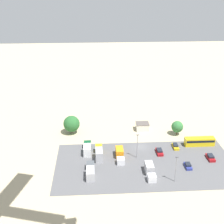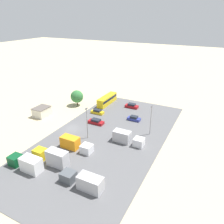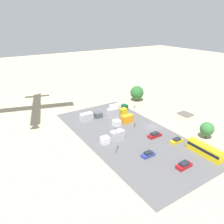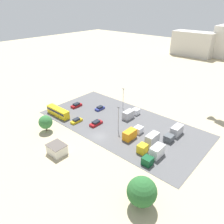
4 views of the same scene
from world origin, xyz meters
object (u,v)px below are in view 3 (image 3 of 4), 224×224
object	(u,v)px
shed_building	(185,117)
parked_truck_2	(124,120)
parked_truck_4	(90,116)
parked_truck_3	(118,108)
parked_truck_0	(114,136)
bus	(205,150)
parked_car_2	(155,135)
parked_car_3	(177,141)
parked_car_1	(184,165)
parked_truck_1	(116,112)
parked_car_0	(148,154)

from	to	relation	value
shed_building	parked_truck_2	distance (m)	23.30
parked_truck_4	parked_truck_3	bearing A→B (deg)	94.51
parked_truck_0	parked_truck_3	xyz separation A→B (m)	(19.16, -14.44, 0.10)
parked_truck_3	parked_truck_4	xyz separation A→B (m)	(-1.08, 13.64, -0.11)
bus	parked_car_2	bearing A→B (deg)	-73.45
shed_building	bus	size ratio (longest dim) A/B	0.48
bus	parked_truck_4	world-z (taller)	bus
parked_truck_2	parked_truck_4	distance (m)	13.42
shed_building	parked_truck_2	xyz separation A→B (m)	(10.69, 20.70, -0.09)
bus	parked_car_3	distance (m)	9.11
parked_truck_0	parked_truck_2	bearing A→B (deg)	-50.26
shed_building	parked_truck_4	bearing A→B (deg)	55.66
parked_truck_3	parked_truck_4	size ratio (longest dim) A/B	0.92
shed_building	parked_truck_3	bearing A→B (deg)	37.11
parked_car_1	parked_truck_2	bearing A→B (deg)	-4.73
parked_car_3	parked_truck_3	xyz separation A→B (m)	(31.05, 1.26, 0.84)
parked_car_2	parked_truck_3	bearing A→B (deg)	175.17
bus	parked_car_1	bearing A→B (deg)	4.58
shed_building	parked_truck_0	distance (m)	30.82
parked_car_2	parked_truck_2	size ratio (longest dim) A/B	0.57
parked_truck_0	parked_truck_2	size ratio (longest dim) A/B	0.97
bus	parked_truck_3	distance (m)	40.09
parked_truck_3	parked_truck_4	bearing A→B (deg)	-85.49
parked_truck_0	parked_truck_4	distance (m)	18.10
parked_car_1	parked_truck_1	distance (m)	37.01
bus	parked_truck_3	world-z (taller)	parked_truck_3
parked_car_0	parked_truck_0	distance (m)	13.12
parked_car_0	parked_car_2	bearing A→B (deg)	128.08
parked_car_2	parked_truck_2	bearing A→B (deg)	-170.40
bus	parked_truck_0	xyz separation A→B (m)	(20.85, 16.93, -0.29)
parked_car_3	parked_truck_3	size ratio (longest dim) A/B	0.53
bus	parked_car_2	size ratio (longest dim) A/B	2.22
parked_truck_0	parked_truck_3	bearing A→B (deg)	-37.00
parked_truck_0	bus	bearing A→B (deg)	-140.93
shed_building	parked_car_0	distance (m)	29.51
parked_truck_1	parked_truck_4	distance (m)	10.49
parked_car_3	parked_truck_2	world-z (taller)	parked_truck_2
parked_car_2	parked_truck_2	world-z (taller)	parked_truck_2
parked_car_2	parked_truck_3	world-z (taller)	parked_truck_3
parked_car_2	parked_truck_3	size ratio (longest dim) A/B	0.58
parked_car_1	parked_car_3	world-z (taller)	parked_car_1
parked_car_3	parked_truck_4	xyz separation A→B (m)	(29.98, 14.90, 0.73)
parked_car_2	parked_truck_4	xyz separation A→B (m)	(23.56, 11.56, 0.72)
parked_car_3	parked_truck_0	bearing A→B (deg)	52.86
parked_car_1	parked_truck_0	distance (m)	22.90
parked_car_0	parked_truck_2	xyz separation A→B (m)	(21.06, -6.92, 0.72)
parked_truck_4	parked_car_1	bearing A→B (deg)	9.64
bus	parked_truck_2	distance (m)	29.99
parked_car_0	parked_car_1	distance (m)	9.93
parked_car_0	parked_car_2	distance (m)	11.76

